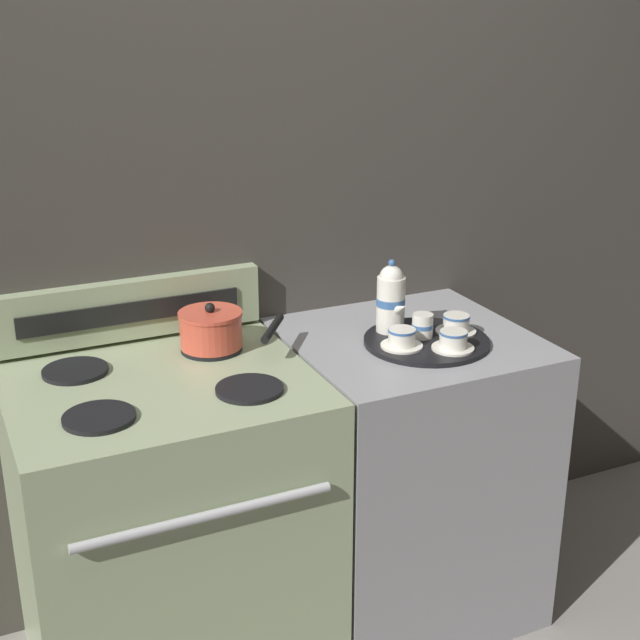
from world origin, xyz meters
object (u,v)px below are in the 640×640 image
(stove, at_px, (171,530))
(saucepan, at_px, (212,329))
(teacup_left, at_px, (456,324))
(teacup_front, at_px, (453,340))
(teapot, at_px, (391,298))
(teacup_right, at_px, (402,338))
(serving_tray, at_px, (426,341))
(creamer_jug, at_px, (422,326))

(stove, distance_m, saucepan, 0.56)
(teacup_left, relative_size, teacup_front, 1.00)
(teacup_left, bearing_deg, teapot, 151.65)
(teapot, distance_m, teacup_right, 0.14)
(serving_tray, relative_size, creamer_jug, 5.20)
(serving_tray, relative_size, teacup_right, 3.03)
(stove, height_order, teapot, teapot)
(teacup_left, relative_size, creamer_jug, 1.72)
(stove, xyz_separation_m, teacup_front, (0.78, -0.16, 0.48))
(stove, relative_size, creamer_jug, 13.19)
(teacup_front, bearing_deg, teacup_left, 53.52)
(teacup_right, bearing_deg, saucepan, 154.06)
(teacup_left, height_order, teacup_right, same)
(serving_tray, bearing_deg, creamer_jug, 100.07)
(teacup_left, bearing_deg, saucepan, 163.56)
(saucepan, height_order, serving_tray, saucepan)
(teacup_right, bearing_deg, teacup_left, 9.09)
(stove, relative_size, teacup_left, 7.69)
(teapot, height_order, teacup_right, teapot)
(serving_tray, relative_size, teacup_front, 3.03)
(teacup_left, height_order, teacup_front, same)
(saucepan, distance_m, serving_tray, 0.60)
(teacup_right, xyz_separation_m, teacup_front, (0.12, -0.07, 0.00))
(stove, height_order, creamer_jug, creamer_jug)
(saucepan, bearing_deg, stove, -142.55)
(saucepan, xyz_separation_m, serving_tray, (0.56, -0.21, -0.06))
(saucepan, height_order, creamer_jug, saucepan)
(teapot, relative_size, teacup_front, 1.83)
(stove, distance_m, creamer_jug, 0.90)
(teacup_front, relative_size, creamer_jug, 1.72)
(saucepan, bearing_deg, teacup_left, -16.44)
(creamer_jug, bearing_deg, saucepan, 161.42)
(teacup_right, height_order, creamer_jug, creamer_jug)
(saucepan, xyz_separation_m, teacup_front, (0.59, -0.30, -0.02))
(stove, distance_m, teacup_left, 0.99)
(teapot, relative_size, teacup_right, 1.83)
(teacup_right, height_order, teacup_front, same)
(teacup_left, xyz_separation_m, teacup_right, (-0.20, -0.03, 0.00))
(serving_tray, xyz_separation_m, teapot, (-0.06, 0.10, 0.11))
(teacup_left, distance_m, creamer_jug, 0.11)
(teapot, bearing_deg, serving_tray, -58.25)
(saucepan, relative_size, teacup_right, 2.49)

